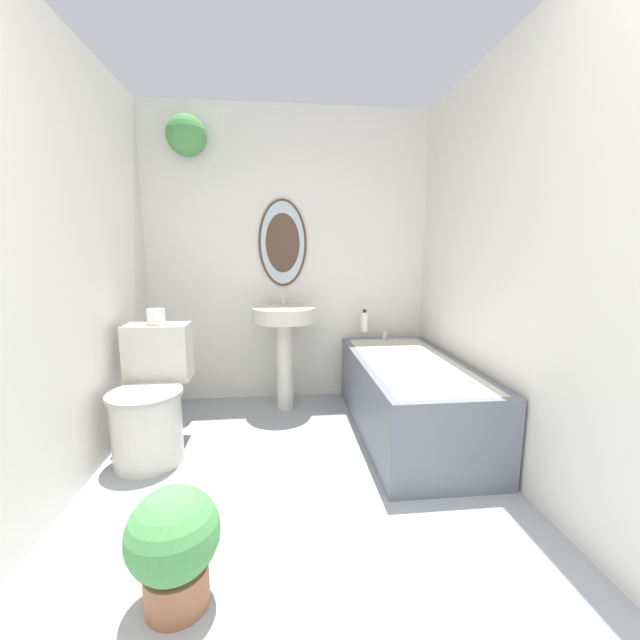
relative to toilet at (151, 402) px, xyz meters
The scene contains 9 objects.
wall_back 1.57m from the toilet, 49.11° to the left, with size 2.43×0.30×2.40m.
wall_left 1.04m from the toilet, 120.83° to the right, with size 0.06×3.00×2.40m.
wall_right 2.30m from the toilet, 13.79° to the right, with size 0.06×3.00×2.40m.
toilet is the anchor object (origin of this frame).
pedestal_sink 1.09m from the toilet, 38.03° to the left, with size 0.49×0.49×0.93m.
bathtub 1.68m from the toilet, ahead, with size 0.69×1.51×0.59m.
shampoo_bottle 1.72m from the toilet, 27.64° to the left, with size 0.06×0.06×0.18m.
potted_plant 1.20m from the toilet, 69.70° to the right, with size 0.32×0.32×0.44m.
toilet_paper_roll 0.54m from the toilet, 90.00° to the left, with size 0.11×0.11×0.10m.
Camera 1 is at (-0.09, -0.43, 1.24)m, focal length 22.00 mm.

